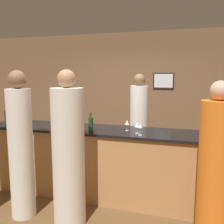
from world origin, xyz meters
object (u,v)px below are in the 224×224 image
(wine_bottle_2, at_px, (60,116))
(guest_0, at_px, (68,155))
(wine_bottle_1, at_px, (7,116))
(bartender, at_px, (139,132))
(ice_bucket, at_px, (67,119))
(wine_bottle_0, at_px, (91,125))
(guest_3, at_px, (215,173))
(guest_1, at_px, (21,149))

(wine_bottle_2, bearing_deg, guest_0, -56.77)
(guest_0, relative_size, wine_bottle_1, 6.70)
(bartender, bearing_deg, guest_0, 69.57)
(ice_bucket, bearing_deg, bartender, 26.66)
(wine_bottle_0, bearing_deg, guest_0, -97.21)
(guest_0, xyz_separation_m, wine_bottle_2, (-0.72, 1.10, 0.28))
(guest_3, bearing_deg, guest_0, -177.92)
(guest_3, distance_m, wine_bottle_2, 2.64)
(bartender, height_order, guest_0, guest_0)
(guest_0, bearing_deg, guest_1, -178.31)
(guest_1, relative_size, wine_bottle_0, 6.87)
(guest_1, xyz_separation_m, ice_bucket, (0.15, 1.00, 0.23))
(bartender, distance_m, wine_bottle_1, 2.26)
(guest_3, bearing_deg, wine_bottle_2, 156.56)
(guest_3, xyz_separation_m, wine_bottle_2, (-2.40, 1.04, 0.34))
(wine_bottle_2, bearing_deg, guest_1, -87.48)
(guest_0, bearing_deg, wine_bottle_2, 123.23)
(guest_0, bearing_deg, ice_bucket, 117.85)
(wine_bottle_0, bearing_deg, guest_1, -142.08)
(wine_bottle_2, bearing_deg, bartender, 18.27)
(guest_1, bearing_deg, guest_3, 1.97)
(bartender, bearing_deg, guest_3, 127.10)
(guest_3, relative_size, wine_bottle_2, 6.45)
(bartender, xyz_separation_m, wine_bottle_1, (-2.12, -0.74, 0.29))
(guest_1, relative_size, ice_bucket, 9.51)
(guest_0, distance_m, wine_bottle_1, 1.76)
(guest_1, distance_m, guest_3, 2.36)
(guest_1, bearing_deg, bartender, 51.26)
(guest_0, height_order, guest_3, guest_0)
(wine_bottle_1, bearing_deg, ice_bucket, 10.61)
(guest_0, bearing_deg, wine_bottle_1, 152.99)
(wine_bottle_2, relative_size, ice_bucket, 1.39)
(bartender, bearing_deg, wine_bottle_0, 62.78)
(guest_3, distance_m, wine_bottle_0, 1.72)
(bartender, xyz_separation_m, guest_3, (1.11, -1.47, -0.05))
(wine_bottle_0, bearing_deg, wine_bottle_2, 145.61)
(guest_1, bearing_deg, wine_bottle_2, 92.52)
(guest_1, distance_m, ice_bucket, 1.04)
(bartender, distance_m, ice_bucket, 1.25)
(wine_bottle_0, distance_m, wine_bottle_1, 1.64)
(bartender, height_order, wine_bottle_2, bartender)
(guest_3, xyz_separation_m, wine_bottle_1, (-3.23, 0.73, 0.34))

